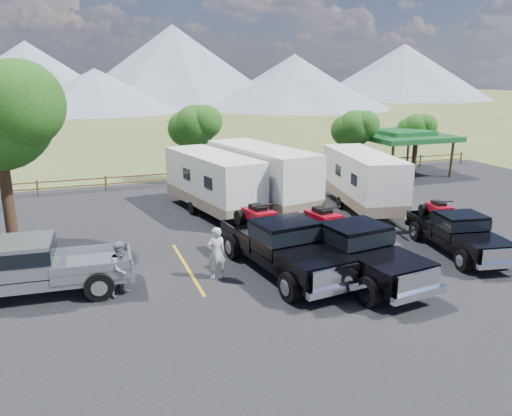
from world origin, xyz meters
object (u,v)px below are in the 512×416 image
object	(u,v)px
trailer_right	(362,180)
pickup_silver	(33,267)
person_a	(216,253)
person_b	(122,268)
pavilion	(402,136)
rig_left	(281,243)
rig_center	(350,247)
rig_right	(456,231)
trailer_center	(261,177)
trailer_left	(213,182)

from	to	relation	value
trailer_right	pickup_silver	size ratio (longest dim) A/B	1.34
person_a	person_b	bearing A→B (deg)	-4.50
pavilion	person_a	world-z (taller)	pavilion
rig_left	person_b	xyz separation A→B (m)	(-5.80, -0.06, -0.16)
pickup_silver	person_a	size ratio (longest dim) A/B	3.44
person_a	person_b	xyz separation A→B (m)	(-3.34, -0.24, -0.03)
rig_center	person_b	bearing A→B (deg)	164.22
rig_right	person_a	distance (m)	10.13
rig_center	rig_right	xyz separation A→B (m)	(5.41, 0.64, -0.17)
rig_left	person_b	size ratio (longest dim) A/B	3.77
person_b	pickup_silver	bearing A→B (deg)	127.92
pickup_silver	person_a	distance (m)	6.15
pickup_silver	trailer_right	bearing A→B (deg)	113.28
trailer_center	trailer_left	bearing A→B (deg)	166.97
pavilion	rig_right	distance (m)	17.25
trailer_left	trailer_center	size ratio (longest dim) A/B	0.93
pavilion	trailer_left	xyz separation A→B (m)	(-15.97, -5.84, -1.09)
trailer_right	person_b	bearing A→B (deg)	-142.55
rig_left	person_b	distance (m)	5.80
pavilion	person_b	distance (m)	26.09
trailer_left	rig_right	bearing A→B (deg)	-61.17
trailer_left	person_a	xyz separation A→B (m)	(-2.22, -8.53, -0.68)
rig_center	trailer_right	distance (m)	9.46
person_b	person_a	bearing A→B (deg)	-29.15
rig_center	pickup_silver	bearing A→B (deg)	161.40
rig_right	trailer_center	size ratio (longest dim) A/B	0.60
pavilion	trailer_left	size ratio (longest dim) A/B	0.68
rig_right	person_a	bearing A→B (deg)	-174.48
pavilion	rig_left	size ratio (longest dim) A/B	0.88
rig_right	pickup_silver	xyz separation A→B (m)	(-16.20, 1.45, 0.11)
pavilion	rig_right	size ratio (longest dim) A/B	1.05
rig_right	pickup_silver	bearing A→B (deg)	-175.37
rig_right	person_b	size ratio (longest dim) A/B	3.16
person_b	rig_center	bearing A→B (deg)	-41.38
trailer_center	person_a	distance (m)	9.81
pickup_silver	person_b	size ratio (longest dim) A/B	3.56
rig_left	trailer_right	bearing A→B (deg)	33.60
trailer_left	trailer_right	distance (m)	8.05
rig_right	pickup_silver	distance (m)	16.27
rig_left	trailer_center	bearing A→B (deg)	66.45
rig_left	rig_center	bearing A→B (deg)	-36.05
rig_center	person_a	bearing A→B (deg)	155.88
rig_center	rig_right	distance (m)	5.45
rig_right	trailer_center	world-z (taller)	trailer_center
person_a	pickup_silver	bearing A→B (deg)	-15.17
pavilion	person_a	xyz separation A→B (m)	(-18.20, -14.38, -1.78)
trailer_left	rig_left	bearing A→B (deg)	-99.98
rig_left	pickup_silver	world-z (taller)	rig_left
pickup_silver	trailer_center	bearing A→B (deg)	128.80
trailer_right	pavilion	bearing A→B (deg)	54.98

